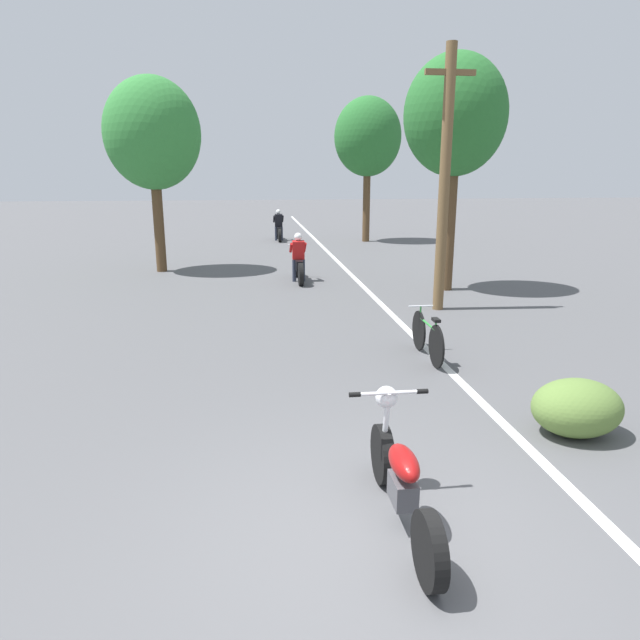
{
  "coord_description": "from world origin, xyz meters",
  "views": [
    {
      "loc": [
        -0.98,
        -4.26,
        3.13
      ],
      "look_at": [
        0.1,
        4.15,
        0.9
      ],
      "focal_mm": 32.0,
      "sensor_mm": 36.0,
      "label": 1
    }
  ],
  "objects": [
    {
      "name": "roadside_tree_right_far",
      "position": [
        4.4,
        21.31,
        4.52
      ],
      "size": [
        2.94,
        2.64,
        6.24
      ],
      "color": "#513A23",
      "rests_on": "ground"
    },
    {
      "name": "utility_pole",
      "position": [
        3.39,
        8.2,
        2.95
      ],
      "size": [
        1.1,
        0.24,
        5.73
      ],
      "color": "brown",
      "rests_on": "ground"
    },
    {
      "name": "roadside_tree_left",
      "position": [
        -3.71,
        14.31,
        4.18
      ],
      "size": [
        2.9,
        2.61,
        5.88
      ],
      "color": "#513A23",
      "rests_on": "ground"
    },
    {
      "name": "lane_stripe_edge",
      "position": [
        2.2,
        12.15,
        0.0
      ],
      "size": [
        0.14,
        48.0,
        0.01
      ],
      "primitive_type": "cube",
      "color": "white",
      "rests_on": "ground"
    },
    {
      "name": "roadside_bush",
      "position": [
        2.92,
        1.69,
        0.35
      ],
      "size": [
        1.1,
        0.88,
        0.7
      ],
      "color": "#5B7A38",
      "rests_on": "ground"
    },
    {
      "name": "motorcycle_rider_far",
      "position": [
        0.49,
        22.21,
        0.53
      ],
      "size": [
        0.5,
        2.05,
        1.41
      ],
      "color": "black",
      "rests_on": "ground"
    },
    {
      "name": "motorcycle_foreground",
      "position": [
        0.34,
        0.22,
        0.44
      ],
      "size": [
        0.77,
        2.16,
        1.08
      ],
      "color": "black",
      "rests_on": "ground"
    },
    {
      "name": "bicycle_parked",
      "position": [
        2.03,
        4.77,
        0.38
      ],
      "size": [
        0.44,
        1.68,
        0.83
      ],
      "color": "black",
      "rests_on": "ground"
    },
    {
      "name": "motorcycle_rider_lead",
      "position": [
        0.49,
        12.09,
        0.53
      ],
      "size": [
        0.5,
        2.04,
        1.4
      ],
      "color": "black",
      "rests_on": "ground"
    },
    {
      "name": "ground_plane",
      "position": [
        0.0,
        0.0,
        0.0
      ],
      "size": [
        120.0,
        120.0,
        0.0
      ],
      "primitive_type": "plane",
      "color": "#515154"
    },
    {
      "name": "roadside_tree_right_near",
      "position": [
        4.33,
        10.35,
        4.43
      ],
      "size": [
        2.62,
        2.36,
        5.99
      ],
      "color": "#513A23",
      "rests_on": "ground"
    }
  ]
}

